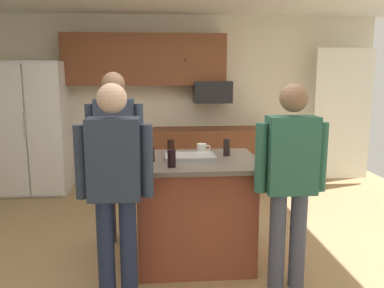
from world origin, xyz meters
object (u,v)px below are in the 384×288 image
(kitchen_island, at_px, (195,210))
(tumbler_amber, at_px, (227,147))
(person_guest_left, at_px, (115,179))
(glass_short_whisky, at_px, (151,154))
(serving_tray, at_px, (190,157))
(person_elder_center, at_px, (290,174))
(refrigerator, at_px, (35,128))
(microwave_over_range, at_px, (212,92))
(mug_blue_stoneware, at_px, (202,148))
(glass_dark_ale, at_px, (171,147))
(glass_stout_tall, at_px, (172,158))
(person_host_foreground, at_px, (115,146))

(kitchen_island, bearing_deg, tumbler_amber, 21.29)
(person_guest_left, distance_m, glass_short_whisky, 0.58)
(person_guest_left, relative_size, tumbler_amber, 10.68)
(glass_short_whisky, distance_m, serving_tray, 0.36)
(person_elder_center, bearing_deg, refrigerator, -8.68)
(microwave_over_range, height_order, tumbler_amber, microwave_over_range)
(person_elder_center, bearing_deg, mug_blue_stoneware, -14.95)
(person_guest_left, bearing_deg, glass_dark_ale, 19.31)
(kitchen_island, distance_m, glass_stout_tall, 0.66)
(person_elder_center, xyz_separation_m, tumbler_amber, (-0.40, 0.65, 0.09))
(microwave_over_range, xyz_separation_m, kitchen_island, (-0.48, -2.47, -0.96))
(person_host_foreground, bearing_deg, glass_short_whisky, -24.15)
(microwave_over_range, distance_m, glass_dark_ale, 2.38)
(microwave_over_range, distance_m, mug_blue_stoneware, 2.29)
(refrigerator, height_order, glass_dark_ale, refrigerator)
(person_guest_left, bearing_deg, person_host_foreground, 53.69)
(glass_short_whisky, xyz_separation_m, serving_tray, (0.35, 0.06, -0.04))
(person_host_foreground, distance_m, mug_blue_stoneware, 0.87)
(glass_short_whisky, bearing_deg, mug_blue_stoneware, 33.60)
(refrigerator, distance_m, kitchen_island, 3.20)
(refrigerator, height_order, glass_short_whisky, refrigerator)
(person_host_foreground, relative_size, serving_tray, 3.95)
(person_elder_center, xyz_separation_m, person_host_foreground, (-1.46, 1.00, 0.06))
(person_guest_left, bearing_deg, serving_tray, 1.43)
(kitchen_island, height_order, mug_blue_stoneware, mug_blue_stoneware)
(refrigerator, relative_size, person_guest_left, 1.14)
(kitchen_island, xyz_separation_m, tumbler_amber, (0.31, 0.12, 0.55))
(refrigerator, height_order, person_host_foreground, refrigerator)
(microwave_over_range, distance_m, person_guest_left, 3.29)
(microwave_over_range, relative_size, tumbler_amber, 3.61)
(mug_blue_stoneware, distance_m, tumbler_amber, 0.26)
(refrigerator, bearing_deg, microwave_over_range, 2.61)
(glass_dark_ale, bearing_deg, kitchen_island, -47.11)
(glass_stout_tall, xyz_separation_m, serving_tray, (0.17, 0.28, -0.05))
(person_elder_center, bearing_deg, kitchen_island, 0.00)
(tumbler_amber, distance_m, serving_tray, 0.38)
(kitchen_island, bearing_deg, person_guest_left, -137.65)
(person_host_foreground, distance_m, tumbler_amber, 1.12)
(microwave_over_range, xyz_separation_m, serving_tray, (-0.52, -2.48, -0.46))
(refrigerator, distance_m, person_guest_left, 3.29)
(kitchen_island, distance_m, glass_dark_ale, 0.63)
(glass_dark_ale, bearing_deg, person_guest_left, -118.34)
(refrigerator, height_order, mug_blue_stoneware, refrigerator)
(glass_stout_tall, relative_size, serving_tray, 0.33)
(mug_blue_stoneware, relative_size, glass_dark_ale, 0.93)
(kitchen_island, height_order, glass_dark_ale, glass_dark_ale)
(kitchen_island, height_order, glass_stout_tall, glass_stout_tall)
(refrigerator, distance_m, glass_stout_tall, 3.26)
(person_host_foreground, distance_m, glass_dark_ale, 0.60)
(person_guest_left, height_order, person_host_foreground, person_host_foreground)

